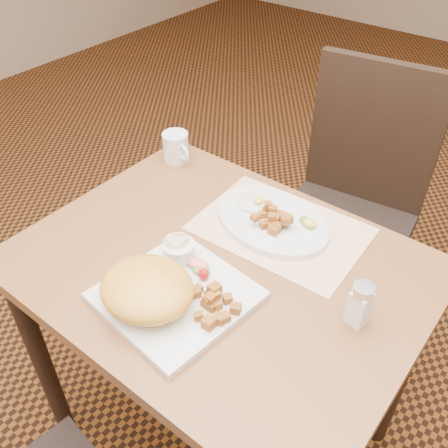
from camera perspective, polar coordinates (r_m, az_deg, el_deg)
ground at (r=1.74m, az=-0.33°, el=-22.49°), size 8.00×8.00×0.00m
table at (r=1.21m, az=-0.44°, el=-8.18°), size 0.90×0.70×0.75m
chair_far at (r=1.74m, az=14.56°, el=3.06°), size 0.47×0.48×0.97m
placemat at (r=1.23m, az=6.48°, el=-0.57°), size 0.41×0.30×0.00m
plate_square at (r=1.06m, az=-5.48°, el=-8.17°), size 0.31×0.31×0.02m
plate_oval at (r=1.24m, az=5.54°, el=0.39°), size 0.34×0.27×0.02m
hollandaise_mound at (r=1.02m, az=-8.84°, el=-7.30°), size 0.20×0.18×0.07m
ramekin at (r=1.12m, az=-5.19°, el=-2.95°), size 0.08×0.07×0.04m
garnish_sq at (r=1.09m, az=-2.85°, el=-4.94°), size 0.08×0.05×0.03m
fried_egg at (r=1.28m, az=3.59°, el=2.64°), size 0.10×0.10×0.02m
garnish_ov at (r=1.22m, az=9.64°, el=0.20°), size 0.05×0.04×0.02m
salt_shaker at (r=1.02m, az=15.28°, el=-8.78°), size 0.05×0.05×0.10m
coffee_mug at (r=1.47m, az=-5.49°, el=8.74°), size 0.11×0.08×0.08m
home_fries_sq at (r=1.01m, az=-1.22°, el=-9.14°), size 0.12×0.10×0.04m
home_fries_ov at (r=1.21m, az=5.92°, el=0.55°), size 0.10×0.08×0.04m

